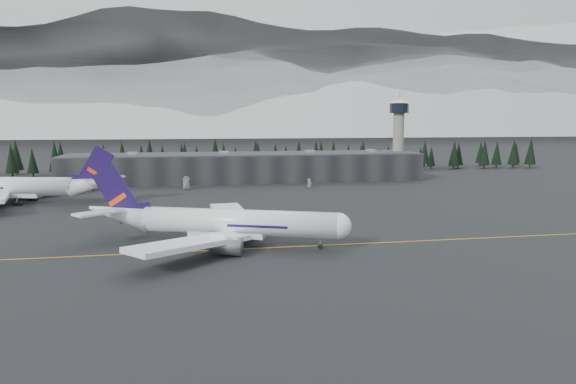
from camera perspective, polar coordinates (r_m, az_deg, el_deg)
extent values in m
plane|color=black|center=(115.12, 1.84, -5.79)|extent=(1400.00, 1400.00, 0.00)
cube|color=gold|center=(113.23, 2.05, -6.02)|extent=(400.00, 0.40, 0.02)
cube|color=black|center=(236.42, -4.68, 2.72)|extent=(160.00, 30.00, 12.00)
cube|color=#333335|center=(235.94, -4.69, 4.24)|extent=(160.00, 30.00, 0.60)
cylinder|color=gray|center=(257.34, 12.15, 5.22)|extent=(5.20, 5.20, 32.00)
cylinder|color=black|center=(257.17, 12.26, 9.06)|extent=(9.20, 9.20, 4.50)
cone|color=silver|center=(257.27, 12.28, 9.83)|extent=(10.00, 10.00, 2.00)
cube|color=black|center=(273.01, -5.49, 3.71)|extent=(360.00, 20.00, 15.00)
cylinder|color=white|center=(113.18, -5.44, -3.37)|extent=(42.58, 20.86, 5.67)
sphere|color=white|center=(109.34, 5.60, -3.77)|extent=(5.67, 5.67, 5.67)
cone|color=white|center=(123.72, -18.19, -2.36)|extent=(16.84, 10.98, 8.20)
cube|color=white|center=(128.83, -6.08, -2.68)|extent=(10.72, 27.18, 2.42)
cylinder|color=gray|center=(122.73, -4.22, -3.95)|extent=(7.02, 5.55, 3.59)
cube|color=white|center=(101.72, -10.79, -5.63)|extent=(24.93, 23.06, 2.42)
cylinder|color=gray|center=(105.03, -6.83, -6.02)|extent=(7.02, 5.55, 3.59)
cube|color=#1C0E44|center=(123.22, -18.47, -0.15)|extent=(11.34, 4.73, 14.06)
cube|color=#EE500E|center=(123.32, -18.37, -0.80)|extent=(4.49, 2.14, 3.46)
cube|color=white|center=(129.31, -17.75, -1.32)|extent=(5.82, 10.92, 0.47)
cube|color=white|center=(119.59, -20.30, -2.16)|extent=(10.75, 9.84, 0.47)
cylinder|color=black|center=(110.53, 3.61, -5.63)|extent=(0.47, 0.47, 2.83)
cylinder|color=black|center=(119.85, -7.92, -4.62)|extent=(0.47, 0.47, 2.83)
cylinder|color=black|center=(112.02, -9.28, -5.53)|extent=(0.47, 0.47, 2.83)
cylinder|color=white|center=(195.29, -29.13, 0.56)|extent=(47.85, 16.51, 6.21)
cone|color=white|center=(181.04, -20.71, 0.85)|extent=(18.34, 9.88, 9.00)
cube|color=white|center=(206.32, -25.33, 0.68)|extent=(25.20, 27.41, 2.66)
cylinder|color=gray|center=(204.54, -27.58, -0.01)|extent=(7.43, 5.32, 3.94)
cube|color=#1C0E41|center=(180.32, -20.64, 2.51)|extent=(12.91, 3.38, 15.43)
cube|color=red|center=(180.54, -20.68, 2.02)|extent=(5.05, 1.67, 3.80)
cube|color=white|center=(174.39, -20.89, 1.07)|extent=(7.84, 12.26, 0.52)
cube|color=white|center=(185.82, -19.41, 1.53)|extent=(11.15, 11.54, 0.52)
cylinder|color=black|center=(188.14, -27.89, -0.87)|extent=(0.52, 0.52, 3.11)
cylinder|color=black|center=(196.18, -26.54, -0.46)|extent=(0.52, 0.52, 3.11)
imported|color=silver|center=(208.75, -11.23, 0.45)|extent=(3.89, 5.83, 1.49)
imported|color=silver|center=(211.06, 2.43, 0.65)|extent=(4.13, 3.08, 1.31)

